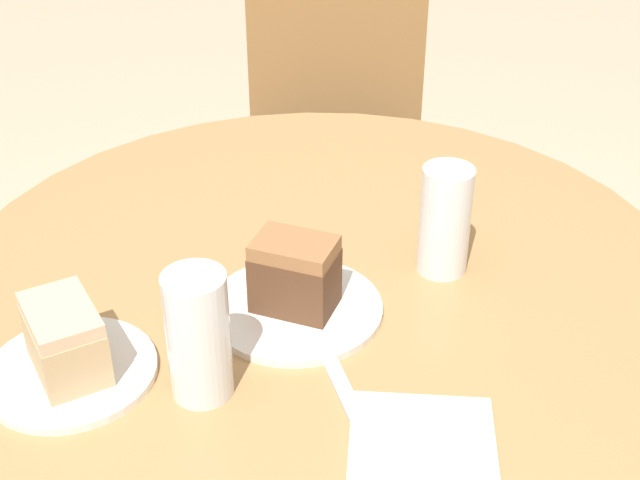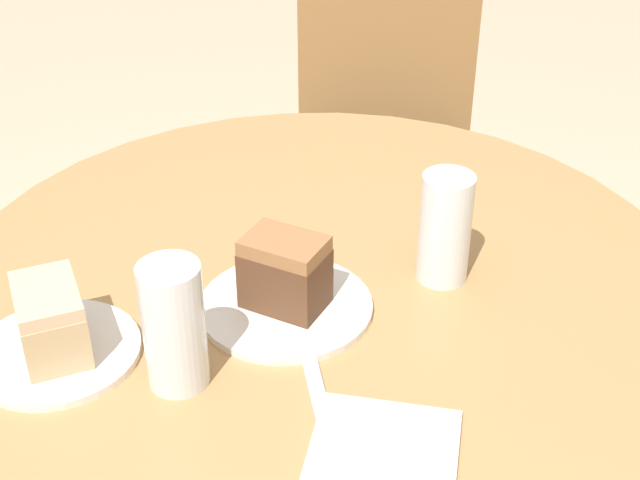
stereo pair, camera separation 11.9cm
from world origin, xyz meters
TOP-DOWN VIEW (x-y plane):
  - table at (0.00, 0.00)m, footprint 1.00×1.00m
  - chair at (0.08, 0.88)m, footprint 0.46×0.43m
  - plate_near at (-0.04, -0.10)m, footprint 0.22×0.22m
  - plate_far at (-0.30, -0.21)m, footprint 0.20×0.20m
  - cake_slice_near at (-0.04, -0.10)m, footprint 0.12×0.10m
  - cake_slice_far at (-0.30, -0.21)m, footprint 0.11×0.13m
  - glass_lemonade at (0.16, -0.02)m, footprint 0.07×0.07m
  - glass_water at (-0.14, -0.24)m, footprint 0.07×0.07m
  - napkin_stack at (0.09, -0.35)m, footprint 0.17×0.17m
  - fork at (0.01, -0.23)m, footprint 0.06×0.17m

SIDE VIEW (x-z plane):
  - chair at x=0.08m, z-range 0.03..0.90m
  - table at x=0.00m, z-range 0.17..0.90m
  - fork at x=0.01m, z-range 0.73..0.73m
  - napkin_stack at x=0.09m, z-range 0.73..0.74m
  - plate_near at x=-0.04m, z-range 0.73..0.74m
  - plate_far at x=-0.30m, z-range 0.73..0.74m
  - cake_slice_far at x=-0.30m, z-range 0.74..0.82m
  - cake_slice_near at x=-0.04m, z-range 0.74..0.83m
  - glass_water at x=-0.14m, z-range 0.72..0.87m
  - glass_lemonade at x=0.16m, z-range 0.72..0.87m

